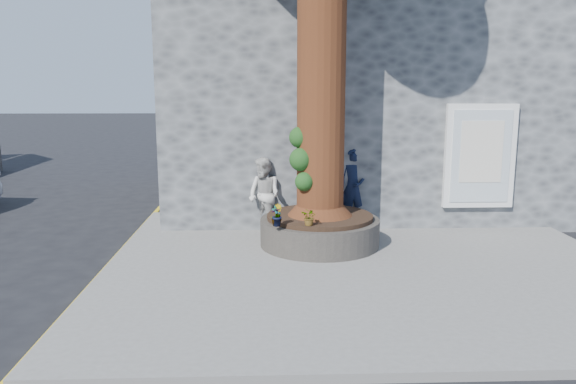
{
  "coord_description": "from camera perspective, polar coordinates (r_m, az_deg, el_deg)",
  "views": [
    {
      "loc": [
        -0.21,
        -8.51,
        3.15
      ],
      "look_at": [
        0.17,
        1.57,
        1.25
      ],
      "focal_mm": 35.0,
      "sensor_mm": 36.0,
      "label": 1
    }
  ],
  "objects": [
    {
      "name": "woman",
      "position": [
        11.78,
        -2.43,
        -0.32
      ],
      "size": [
        0.96,
        0.97,
        1.58
      ],
      "primitive_type": "imported",
      "rotation": [
        0.0,
        0.0,
        -0.8
      ],
      "color": "silver",
      "rests_on": "pavement"
    },
    {
      "name": "ground",
      "position": [
        9.08,
        -0.69,
        -9.64
      ],
      "size": [
        120.0,
        120.0,
        0.0
      ],
      "primitive_type": "plane",
      "color": "black",
      "rests_on": "ground"
    },
    {
      "name": "yellow_line",
      "position": [
        10.42,
        -18.02,
        -7.47
      ],
      "size": [
        0.1,
        30.0,
        0.01
      ],
      "primitive_type": "cube",
      "color": "yellow",
      "rests_on": "ground"
    },
    {
      "name": "man",
      "position": [
        12.11,
        6.58,
        0.36
      ],
      "size": [
        0.7,
        0.52,
        1.76
      ],
      "primitive_type": "imported",
      "rotation": [
        0.0,
        0.0,
        0.17
      ],
      "color": "black",
      "rests_on": "pavement"
    },
    {
      "name": "shopping_bag",
      "position": [
        12.08,
        7.56,
        -3.28
      ],
      "size": [
        0.23,
        0.18,
        0.28
      ],
      "primitive_type": "cube",
      "rotation": [
        0.0,
        0.0,
        -0.34
      ],
      "color": "white",
      "rests_on": "pavement"
    },
    {
      "name": "stone_shop",
      "position": [
        15.94,
        7.77,
        10.59
      ],
      "size": [
        10.3,
        8.3,
        6.3
      ],
      "color": "#434648",
      "rests_on": "ground"
    },
    {
      "name": "plant_d",
      "position": [
        9.96,
        2.23,
        -2.55
      ],
      "size": [
        0.38,
        0.37,
        0.31
      ],
      "primitive_type": "imported",
      "rotation": [
        0.0,
        0.0,
        5.63
      ],
      "color": "gray",
      "rests_on": "planter"
    },
    {
      "name": "plant_a",
      "position": [
        9.92,
        -1.17,
        -2.45
      ],
      "size": [
        0.23,
        0.22,
        0.36
      ],
      "primitive_type": "imported",
      "rotation": [
        0.0,
        0.0,
        0.71
      ],
      "color": "gray",
      "rests_on": "planter"
    },
    {
      "name": "plant_b",
      "position": [
        9.92,
        -1.17,
        -2.37
      ],
      "size": [
        0.25,
        0.25,
        0.39
      ],
      "primitive_type": "imported",
      "rotation": [
        0.0,
        0.0,
        1.8
      ],
      "color": "gray",
      "rests_on": "planter"
    },
    {
      "name": "plant_c",
      "position": [
        9.93,
        -1.17,
        -2.56
      ],
      "size": [
        0.21,
        0.21,
        0.32
      ],
      "primitive_type": "imported",
      "rotation": [
        0.0,
        0.0,
        3.35
      ],
      "color": "gray",
      "rests_on": "planter"
    },
    {
      "name": "pavement",
      "position": [
        10.15,
        7.72,
        -7.17
      ],
      "size": [
        9.0,
        8.0,
        0.12
      ],
      "primitive_type": "cube",
      "color": "slate",
      "rests_on": "ground"
    },
    {
      "name": "planter",
      "position": [
        10.91,
        3.24,
        -3.89
      ],
      "size": [
        2.3,
        2.3,
        0.6
      ],
      "color": "black",
      "rests_on": "pavement"
    }
  ]
}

